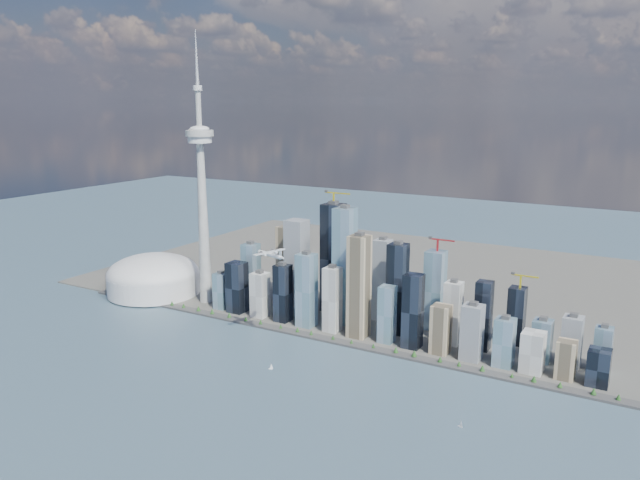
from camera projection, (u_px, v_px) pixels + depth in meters
The scene contains 10 objects.
ground at pixel (228, 392), 914.04m from camera, with size 4000.00×4000.00×0.00m, color #364D60.
seawall at pixel (314, 337), 1125.26m from camera, with size 1100.00×22.00×4.00m, color #383838.
land at pixel (408, 277), 1506.36m from camera, with size 1400.00×900.00×3.00m, color #4C4C47.
shoreline_trees at pixel (314, 333), 1123.79m from camera, with size 960.53×7.20×8.80m.
skyscraper_cluster at pixel (365, 290), 1153.83m from camera, with size 736.00×142.00×243.99m.
needle_tower at pixel (202, 192), 1270.84m from camera, with size 56.00×56.00×550.50m.
dome_stadium at pixel (153, 277), 1373.12m from camera, with size 200.00×200.00×86.00m.
airplane at pixel (270, 254), 1034.48m from camera, with size 67.88×60.60×16.85m.
sailboat_west at pixel (271, 367), 992.80m from camera, with size 7.04×4.29×10.04m.
sailboat_east at pixel (461, 425), 815.55m from camera, with size 7.56×4.38×10.70m.
Camera 1 is at (536.82, -664.37, 417.44)m, focal length 35.00 mm.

